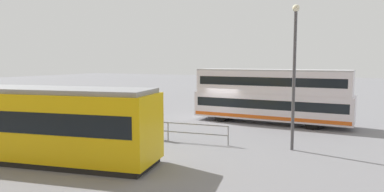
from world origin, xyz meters
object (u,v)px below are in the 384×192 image
Objects in this scene: pedestrian_near_railing at (125,114)px; street_lamp at (294,67)px; double_decker_bus at (271,96)px; info_sign at (124,109)px; pedestrian_crossing at (155,122)px.

street_lamp is (-10.96, 0.91, 3.24)m from pedestrian_near_railing.
info_sign is at bearing 48.09° from double_decker_bus.
street_lamp is at bearing 175.23° from pedestrian_near_railing.
double_decker_bus is 6.57× the size of pedestrian_crossing.
street_lamp reaches higher than double_decker_bus.
double_decker_bus is at bearing -142.65° from pedestrian_near_railing.
double_decker_bus reaches higher than pedestrian_near_railing.
pedestrian_crossing is at bearing 178.91° from info_sign.
pedestrian_near_railing is (8.29, 6.33, -1.02)m from double_decker_bus.
pedestrian_crossing is at bearing 5.83° from street_lamp.
street_lamp is (-2.67, 7.24, 2.22)m from double_decker_bus.
double_decker_bus is 8.03m from street_lamp.
pedestrian_near_railing is 2.10m from info_sign.
double_decker_bus is 6.54× the size of pedestrian_near_railing.
pedestrian_crossing is 0.24× the size of street_lamp.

